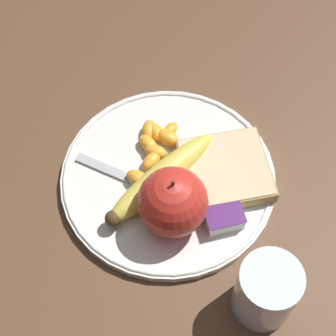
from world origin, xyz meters
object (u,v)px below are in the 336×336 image
object	(u,v)px
plate	(168,178)
apple	(173,202)
bread_slice	(225,171)
jam_packet	(223,216)
fork	(159,192)
juice_glass	(266,292)
banana	(161,178)

from	to	relation	value
plate	apple	world-z (taller)	apple
bread_slice	jam_packet	distance (m)	0.06
bread_slice	fork	size ratio (longest dim) A/B	0.69
juice_glass	bread_slice	xyz separation A→B (m)	(0.01, 0.17, -0.02)
plate	apple	xyz separation A→B (m)	(-0.01, -0.06, 0.05)
fork	bread_slice	bearing A→B (deg)	42.71
juice_glass	fork	size ratio (longest dim) A/B	0.53
juice_glass	fork	xyz separation A→B (m)	(-0.08, 0.16, -0.03)
fork	plate	bearing A→B (deg)	91.25
banana	jam_packet	world-z (taller)	banana
juice_glass	jam_packet	world-z (taller)	juice_glass
fork	banana	bearing A→B (deg)	102.33
apple	jam_packet	bearing A→B (deg)	-17.05
bread_slice	jam_packet	world-z (taller)	same
plate	apple	bearing A→B (deg)	-99.19
plate	jam_packet	xyz separation A→B (m)	(0.05, -0.08, 0.01)
apple	fork	bearing A→B (deg)	100.26
plate	juice_glass	distance (m)	0.20
apple	jam_packet	size ratio (longest dim) A/B	2.00
plate	banana	size ratio (longest dim) A/B	1.61
plate	banana	bearing A→B (deg)	-136.52
apple	banana	bearing A→B (deg)	92.26
banana	jam_packet	bearing A→B (deg)	-47.42
banana	juice_glass	bearing A→B (deg)	-66.77
juice_glass	banana	bearing A→B (deg)	113.23
fork	apple	bearing A→B (deg)	-39.57
bread_slice	fork	bearing A→B (deg)	-177.46
juice_glass	banana	xyz separation A→B (m)	(-0.07, 0.17, -0.01)
juice_glass	banana	distance (m)	0.19
plate	jam_packet	distance (m)	0.09
banana	bread_slice	world-z (taller)	banana
bread_slice	fork	xyz separation A→B (m)	(-0.09, -0.00, -0.01)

